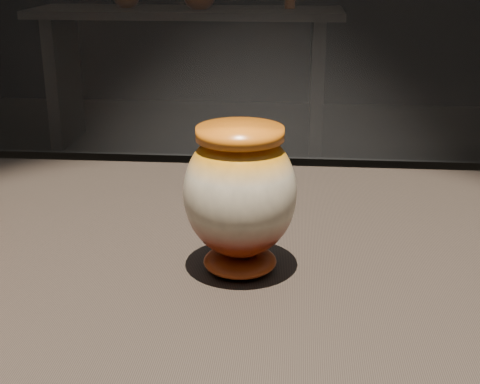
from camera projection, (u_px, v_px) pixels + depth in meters
The scene contains 2 objects.
main_vase at pixel (240, 195), 0.76m from camera, with size 0.15×0.15×0.17m.
back_shelf at pixel (188, 50), 4.37m from camera, with size 2.00×0.60×0.90m.
Camera 1 is at (0.10, -0.72, 1.26)m, focal length 50.00 mm.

